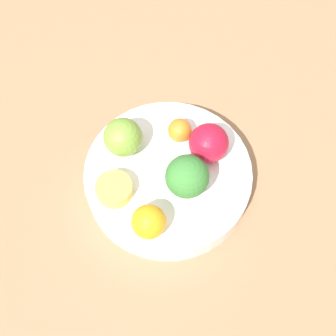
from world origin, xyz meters
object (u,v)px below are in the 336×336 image
Objects in this scene: apple_green at (209,143)px; orange_front at (179,130)px; apple_red at (123,137)px; broccoli at (187,177)px; small_cup at (114,189)px; bowl at (168,177)px; orange_back at (150,222)px.

apple_green is 1.62× the size of orange_front.
orange_front is at bearing -60.46° from apple_red.
broccoli is 1.23× the size of apple_red.
small_cup is at bearing 109.33° from broccoli.
small_cup is (-0.07, -0.01, -0.02)m from apple_red.
apple_green is at bearing -46.07° from bowl.
broccoli is 0.09m from orange_front.
apple_red reaches higher than orange_back.
small_cup is (-0.11, 0.06, -0.01)m from orange_front.
bowl is 0.10m from orange_back.
small_cup is (-0.03, 0.09, -0.03)m from broccoli.
orange_back is at bearing -178.98° from orange_front.
small_cup reaches higher than bowl.
orange_back reaches higher than bowl.
broccoli is 1.36× the size of small_cup.
bowl is 4.31× the size of apple_red.
apple_red is at bearing 119.54° from orange_front.
bowl is 0.09m from apple_red.
apple_red is 0.99× the size of apple_green.
apple_red is (0.04, 0.10, -0.01)m from broccoli.
orange_back is at bearing 161.36° from apple_green.
apple_red is at bearing 101.69° from apple_green.
broccoli is at bearing -157.21° from orange_front.
apple_red is 0.13m from orange_back.
orange_back is at bearing -120.11° from small_cup.
apple_red is 0.08m from orange_front.
orange_front is 0.15m from orange_back.
broccoli is at bearing -121.47° from bowl.
bowl is 3.50× the size of broccoli.
broccoli is at bearing -24.00° from orange_back.
broccoli reaches higher than apple_red.
bowl is at bearing 133.93° from apple_green.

